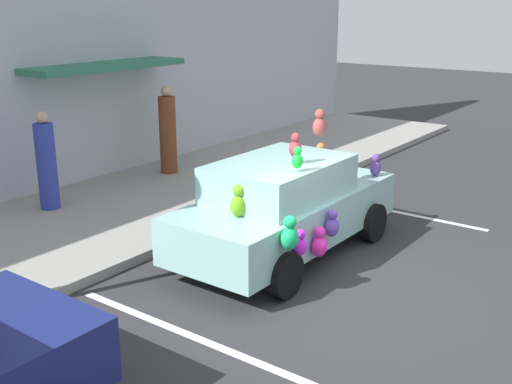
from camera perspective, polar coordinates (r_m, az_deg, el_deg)
The scene contains 9 objects.
ground_plane at distance 8.70m, azimuth 8.04°, elevation -9.19°, with size 60.00×60.00×0.00m, color #2D2D30.
sidewalk at distance 11.69m, azimuth -13.95°, elevation -2.23°, with size 24.00×4.00×0.15m, color gray.
storefront_building at distance 12.85m, azimuth -21.21°, elevation 13.06°, with size 24.00×1.25×6.40m.
parking_stripe_front at distance 12.18m, azimuth 12.26°, elevation -1.69°, with size 0.12×3.60×0.01m, color silver.
parking_stripe_rear at distance 7.72m, azimuth -6.32°, elevation -12.67°, with size 0.12×3.60×0.01m, color silver.
plush_covered_car at distance 9.64m, azimuth 2.72°, elevation -1.29°, with size 4.16×1.99×2.22m.
teddy_bear_on_sidewalk at distance 13.63m, azimuth 2.43°, elevation 2.57°, with size 0.33×0.27×0.62m.
pedestrian_near_shopfront at distance 11.99m, azimuth -18.47°, elevation 2.41°, with size 0.35×0.35×1.80m.
pedestrian_by_lamp at distance 13.98m, azimuth -8.01°, elevation 5.33°, with size 0.37×0.37×1.92m.
Camera 1 is at (-6.93, -3.64, 3.79)m, focal length 44.09 mm.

